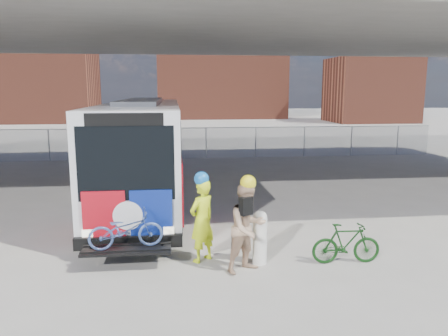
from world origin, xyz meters
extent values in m
plane|color=#9E9991|center=(0.00, 0.00, 0.00)|extent=(160.00, 160.00, 0.00)
cube|color=silver|center=(-2.00, 2.45, 1.95)|extent=(2.55, 12.00, 3.20)
cube|color=black|center=(-2.00, 2.95, 2.59)|extent=(2.61, 11.00, 1.28)
cube|color=black|center=(-2.00, -3.50, 2.33)|extent=(2.24, 0.12, 1.76)
cube|color=black|center=(-2.00, -3.50, 3.36)|extent=(1.78, 0.12, 0.30)
cube|color=black|center=(-2.00, -3.60, 0.45)|extent=(2.55, 0.20, 0.30)
cube|color=#AE0D19|center=(-2.55, -3.57, 1.10)|extent=(1.00, 0.08, 1.20)
cube|color=navy|center=(-1.45, -3.57, 1.10)|extent=(1.00, 0.08, 1.20)
cylinder|color=silver|center=(-2.00, -3.59, 1.10)|extent=(0.70, 0.06, 0.70)
cube|color=gray|center=(-2.00, 2.45, 3.62)|extent=(1.28, 7.20, 0.14)
cube|color=black|center=(-2.00, -4.10, 0.45)|extent=(2.00, 0.70, 0.06)
cylinder|color=black|center=(-3.15, -1.95, 0.50)|extent=(0.30, 1.00, 1.00)
cylinder|color=black|center=(-0.85, -1.95, 0.50)|extent=(0.30, 1.00, 1.00)
cylinder|color=black|center=(-3.15, 6.65, 0.50)|extent=(0.30, 1.00, 1.00)
cylinder|color=black|center=(-0.85, 6.65, 0.50)|extent=(0.30, 1.00, 1.00)
cube|color=#AE0D19|center=(-3.30, -1.35, 1.30)|extent=(0.06, 2.60, 1.70)
cube|color=navy|center=(-3.30, 0.25, 1.30)|extent=(0.06, 1.40, 1.70)
cube|color=#AE0D19|center=(-0.70, -1.35, 1.30)|extent=(0.06, 2.60, 1.70)
cube|color=navy|center=(-0.70, 0.25, 1.30)|extent=(0.06, 1.40, 1.70)
imported|color=#465F9B|center=(-2.00, -4.10, 0.92)|extent=(1.74, 0.86, 0.87)
cube|color=#605E59|center=(0.00, 4.00, 6.75)|extent=(40.00, 16.00, 1.50)
cylinder|color=gray|center=(-8.00, 12.00, 0.90)|extent=(0.06, 0.06, 1.80)
cylinder|color=gray|center=(-4.00, 12.00, 0.90)|extent=(0.06, 0.06, 1.80)
cylinder|color=gray|center=(0.00, 12.00, 0.90)|extent=(0.06, 0.06, 1.80)
cylinder|color=gray|center=(4.00, 12.00, 0.90)|extent=(0.06, 0.06, 1.80)
cylinder|color=gray|center=(8.00, 12.00, 0.90)|extent=(0.06, 0.06, 1.80)
cylinder|color=gray|center=(12.00, 12.00, 0.90)|extent=(0.06, 0.06, 1.80)
plane|color=gray|center=(0.00, 12.00, 0.90)|extent=(30.00, 0.00, 30.00)
cube|color=gray|center=(0.00, 12.00, 1.82)|extent=(30.00, 0.05, 0.04)
cube|color=brown|center=(-18.00, 45.00, 5.00)|extent=(14.00, 10.00, 10.00)
cube|color=brown|center=(6.00, 52.00, 6.00)|extent=(18.00, 12.00, 12.00)
cube|color=brown|center=(24.00, 40.00, 4.00)|extent=(10.00, 8.00, 8.00)
cylinder|color=brown|center=(14.00, 55.00, 12.50)|extent=(2.20, 2.20, 25.00)
cylinder|color=silver|center=(1.07, -4.16, 0.55)|extent=(0.33, 0.33, 1.10)
sphere|color=silver|center=(1.07, -4.16, 1.10)|extent=(0.33, 0.33, 0.33)
imported|color=#DCF81A|center=(-0.26, -3.85, 0.99)|extent=(0.86, 0.83, 1.98)
sphere|color=blue|center=(-0.26, -3.85, 2.00)|extent=(0.34, 0.34, 0.34)
imported|color=tan|center=(0.71, -4.56, 1.01)|extent=(1.23, 1.15, 2.01)
sphere|color=yellow|center=(0.71, -4.56, 2.03)|extent=(0.35, 0.35, 0.35)
cube|color=black|center=(0.63, -4.74, 1.56)|extent=(0.32, 0.28, 0.40)
imported|color=#123812|center=(3.08, -4.40, 0.49)|extent=(1.64, 0.53, 0.97)
camera|label=1|loc=(-0.87, -13.73, 4.02)|focal=35.00mm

